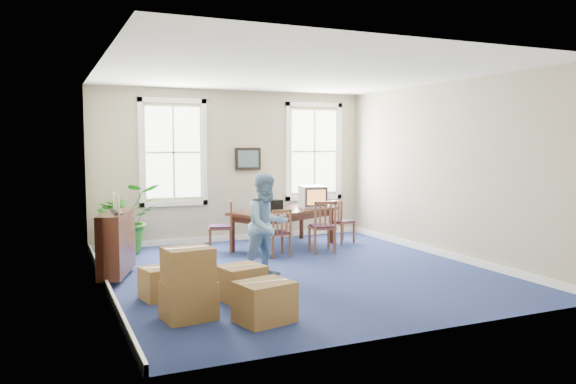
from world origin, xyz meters
name	(u,v)px	position (x,y,z in m)	size (l,w,h in m)	color
floor	(297,271)	(0.00, 0.00, 0.00)	(6.50, 6.50, 0.00)	navy
ceiling	(297,73)	(0.00, 0.00, 3.20)	(6.50, 6.50, 0.00)	white
wall_back	(234,166)	(0.00, 3.25, 1.60)	(6.50, 6.50, 0.00)	tan
wall_front	(423,188)	(0.00, -3.25, 1.60)	(6.50, 6.50, 0.00)	tan
wall_left	(102,178)	(-3.00, 0.00, 1.60)	(6.50, 6.50, 0.00)	tan
wall_right	(447,170)	(3.00, 0.00, 1.60)	(6.50, 6.50, 0.00)	tan
baseboard_back	(235,237)	(0.00, 3.22, 0.06)	(6.00, 0.04, 0.12)	white
baseboard_left	(107,286)	(-2.97, 0.00, 0.06)	(0.04, 6.50, 0.12)	white
baseboard_right	(443,253)	(2.97, 0.00, 0.06)	(0.04, 6.50, 0.12)	white
window_left	(173,152)	(-1.30, 3.23, 1.90)	(1.40, 0.12, 2.20)	white
window_right	(314,151)	(1.90, 3.23, 1.90)	(1.40, 0.12, 2.20)	white
wall_picture	(248,159)	(0.30, 3.20, 1.75)	(0.58, 0.06, 0.48)	black
conference_table	(284,228)	(0.64, 2.03, 0.38)	(2.25, 1.02, 0.77)	#421E13
crt_tv	(313,197)	(1.31, 2.08, 0.99)	(0.49, 0.54, 0.45)	#B7B7BC
game_console	(327,206)	(1.61, 2.03, 0.79)	(0.16, 0.20, 0.05)	white
equipment_bag	(271,205)	(0.39, 2.08, 0.87)	(0.41, 0.26, 0.20)	black
chair_near_left	(278,232)	(0.18, 1.26, 0.44)	(0.40, 0.40, 0.89)	brown
chair_near_right	(322,226)	(1.10, 1.26, 0.50)	(0.45, 0.45, 1.00)	brown
chair_end_left	(220,227)	(-0.68, 2.03, 0.50)	(0.45, 0.45, 1.00)	brown
chair_end_right	(342,221)	(1.97, 2.03, 0.45)	(0.40, 0.40, 0.90)	brown
man	(267,225)	(-0.58, -0.13, 0.81)	(0.80, 0.61, 1.63)	#769FC3
credenza	(117,248)	(-2.75, 0.71, 0.48)	(0.35, 1.21, 0.95)	#421E13
brochure_rack	(117,207)	(-2.73, 0.71, 1.11)	(0.12, 0.70, 0.31)	#99999E
potted_plant	(127,218)	(-2.33, 2.66, 0.67)	(1.20, 1.05, 1.34)	#1B5D14
cardboard_boxes	(204,278)	(-2.00, -1.63, 0.45)	(1.59, 1.59, 0.91)	olive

